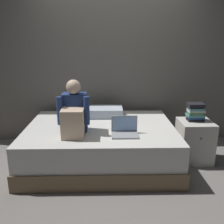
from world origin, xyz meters
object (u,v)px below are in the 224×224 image
at_px(laptop, 125,130).
at_px(pillow, 104,112).
at_px(book_stack, 195,112).
at_px(person_sitting, 74,114).
at_px(bed, 101,144).
at_px(nightstand, 194,141).

height_order(laptop, pillow, laptop).
bearing_deg(book_stack, person_sitting, -169.26).
distance_m(person_sitting, pillow, 0.81).
bearing_deg(person_sitting, laptop, -6.68).
bearing_deg(laptop, bed, 132.56).
relative_size(bed, pillow, 3.57).
bearing_deg(laptop, book_stack, 20.85).
xyz_separation_m(laptop, book_stack, (0.99, 0.38, 0.12)).
relative_size(nightstand, pillow, 1.03).
height_order(nightstand, person_sitting, person_sitting).
distance_m(pillow, book_stack, 1.32).
bearing_deg(nightstand, bed, -179.48).
xyz_separation_m(bed, laptop, (0.30, -0.33, 0.32)).
height_order(bed, laptop, laptop).
distance_m(bed, book_stack, 1.36).
distance_m(bed, pillow, 0.56).
distance_m(bed, nightstand, 1.30).
relative_size(bed, person_sitting, 3.05).
distance_m(nightstand, laptop, 1.10).
distance_m(laptop, book_stack, 1.06).
distance_m(nightstand, person_sitting, 1.71).
bearing_deg(book_stack, nightstand, -74.26).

